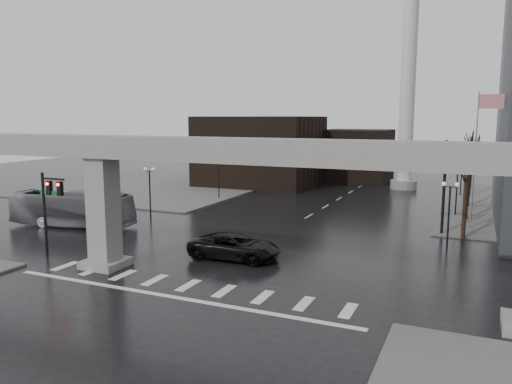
# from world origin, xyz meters

# --- Properties ---
(ground) EXTENTS (160.00, 160.00, 0.00)m
(ground) POSITION_xyz_m (0.00, 0.00, 0.00)
(ground) COLOR black
(ground) RESTS_ON ground
(sidewalk_nw) EXTENTS (28.00, 36.00, 0.15)m
(sidewalk_nw) POSITION_xyz_m (-26.00, 36.00, 0.07)
(sidewalk_nw) COLOR #615E5C
(sidewalk_nw) RESTS_ON ground
(elevated_guideway) EXTENTS (48.00, 2.60, 8.70)m
(elevated_guideway) POSITION_xyz_m (1.26, 0.00, 6.88)
(elevated_guideway) COLOR gray
(elevated_guideway) RESTS_ON ground
(building_far_left) EXTENTS (16.00, 14.00, 10.00)m
(building_far_left) POSITION_xyz_m (-14.00, 42.00, 5.00)
(building_far_left) COLOR black
(building_far_left) RESTS_ON ground
(building_far_mid) EXTENTS (10.00, 10.00, 8.00)m
(building_far_mid) POSITION_xyz_m (-2.00, 52.00, 4.00)
(building_far_mid) COLOR black
(building_far_mid) RESTS_ON ground
(smokestack) EXTENTS (3.60, 3.60, 30.00)m
(smokestack) POSITION_xyz_m (6.00, 46.00, 13.35)
(smokestack) COLOR silver
(smokestack) RESTS_ON ground
(signal_mast_arm) EXTENTS (12.12, 0.43, 8.00)m
(signal_mast_arm) POSITION_xyz_m (8.99, 18.80, 5.83)
(signal_mast_arm) COLOR black
(signal_mast_arm) RESTS_ON ground
(signal_left_pole) EXTENTS (2.30, 0.30, 6.00)m
(signal_left_pole) POSITION_xyz_m (-12.25, 0.50, 4.07)
(signal_left_pole) COLOR black
(signal_left_pole) RESTS_ON ground
(flagpole_assembly) EXTENTS (2.06, 0.12, 12.00)m
(flagpole_assembly) POSITION_xyz_m (15.29, 22.00, 7.53)
(flagpole_assembly) COLOR silver
(flagpole_assembly) RESTS_ON ground
(lamp_right_0) EXTENTS (1.22, 0.32, 5.11)m
(lamp_right_0) POSITION_xyz_m (13.50, 14.00, 3.47)
(lamp_right_0) COLOR black
(lamp_right_0) RESTS_ON ground
(lamp_right_1) EXTENTS (1.22, 0.32, 5.11)m
(lamp_right_1) POSITION_xyz_m (13.50, 28.00, 3.47)
(lamp_right_1) COLOR black
(lamp_right_1) RESTS_ON ground
(lamp_right_2) EXTENTS (1.22, 0.32, 5.11)m
(lamp_right_2) POSITION_xyz_m (13.50, 42.00, 3.47)
(lamp_right_2) COLOR black
(lamp_right_2) RESTS_ON ground
(lamp_left_0) EXTENTS (1.22, 0.32, 5.11)m
(lamp_left_0) POSITION_xyz_m (-13.50, 14.00, 3.47)
(lamp_left_0) COLOR black
(lamp_left_0) RESTS_ON ground
(lamp_left_1) EXTENTS (1.22, 0.32, 5.11)m
(lamp_left_1) POSITION_xyz_m (-13.50, 28.00, 3.47)
(lamp_left_1) COLOR black
(lamp_left_1) RESTS_ON ground
(lamp_left_2) EXTENTS (1.22, 0.32, 5.11)m
(lamp_left_2) POSITION_xyz_m (-13.50, 42.00, 3.47)
(lamp_left_2) COLOR black
(lamp_left_2) RESTS_ON ground
(tree_right_0) EXTENTS (1.09, 1.58, 7.50)m
(tree_right_0) POSITION_xyz_m (14.53, 18.02, 2.79)
(tree_right_0) COLOR black
(tree_right_0) RESTS_ON ground
(tree_right_1) EXTENTS (1.09, 1.61, 7.67)m
(tree_right_1) POSITION_xyz_m (14.53, 26.02, 2.85)
(tree_right_1) COLOR black
(tree_right_1) RESTS_ON ground
(tree_right_2) EXTENTS (1.10, 1.63, 7.85)m
(tree_right_2) POSITION_xyz_m (14.53, 34.02, 2.91)
(tree_right_2) COLOR black
(tree_right_2) RESTS_ON ground
(tree_right_3) EXTENTS (1.11, 1.66, 8.02)m
(tree_right_3) POSITION_xyz_m (14.53, 42.02, 2.98)
(tree_right_3) COLOR black
(tree_right_3) RESTS_ON ground
(tree_right_4) EXTENTS (1.12, 1.69, 8.19)m
(tree_right_4) POSITION_xyz_m (14.53, 50.02, 3.04)
(tree_right_4) COLOR black
(tree_right_4) RESTS_ON ground
(pickup_truck) EXTENTS (6.66, 3.43, 1.80)m
(pickup_truck) POSITION_xyz_m (0.01, 5.14, 0.90)
(pickup_truck) COLOR black
(pickup_truck) RESTS_ON ground
(city_bus) EXTENTS (11.91, 4.47, 3.24)m
(city_bus) POSITION_xyz_m (-18.24, 8.63, 1.62)
(city_bus) COLOR #96979B
(city_bus) RESTS_ON ground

